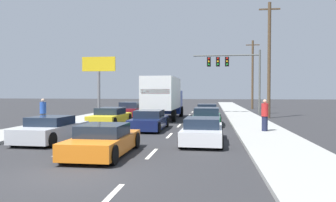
# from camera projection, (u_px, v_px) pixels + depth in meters

# --- Properties ---
(ground_plane) EXTENTS (140.00, 140.00, 0.00)m
(ground_plane) POSITION_uv_depth(u_px,v_px,m) (174.00, 114.00, 33.68)
(ground_plane) COLOR #2B2B2D
(sidewalk_right) EXTENTS (2.92, 80.00, 0.14)m
(sidewalk_right) POSITION_uv_depth(u_px,v_px,m) (244.00, 118.00, 27.82)
(sidewalk_right) COLOR #9E9E99
(sidewalk_right) RESTS_ON ground_plane
(sidewalk_left) EXTENTS (2.92, 80.00, 0.14)m
(sidewalk_left) POSITION_uv_depth(u_px,v_px,m) (96.00, 116.00, 29.64)
(sidewalk_left) COLOR #9E9E99
(sidewalk_left) RESTS_ON ground_plane
(lane_markings) EXTENTS (3.54, 57.00, 0.01)m
(lane_markings) POSITION_uv_depth(u_px,v_px,m) (169.00, 117.00, 29.50)
(lane_markings) COLOR silver
(lane_markings) RESTS_ON ground_plane
(car_maroon) EXTENTS (2.06, 4.24, 1.37)m
(car_maroon) POSITION_uv_depth(u_px,v_px,m) (131.00, 110.00, 29.51)
(car_maroon) COLOR maroon
(car_maroon) RESTS_ON ground_plane
(car_yellow) EXTENTS (2.04, 4.71, 1.19)m
(car_yellow) POSITION_uv_depth(u_px,v_px,m) (110.00, 117.00, 22.76)
(car_yellow) COLOR yellow
(car_yellow) RESTS_ON ground_plane
(car_silver) EXTENTS (1.99, 4.34, 1.18)m
(car_silver) POSITION_uv_depth(u_px,v_px,m) (52.00, 130.00, 14.91)
(car_silver) COLOR #B7BABF
(car_silver) RESTS_ON ground_plane
(box_truck) EXTENTS (2.65, 8.06, 3.47)m
(box_truck) POSITION_uv_depth(u_px,v_px,m) (164.00, 96.00, 26.82)
(box_truck) COLOR white
(box_truck) RESTS_ON ground_plane
(car_navy) EXTENTS (1.89, 4.34, 1.19)m
(car_navy) POSITION_uv_depth(u_px,v_px,m) (149.00, 121.00, 19.46)
(car_navy) COLOR #141E4C
(car_navy) RESTS_ON ground_plane
(car_orange) EXTENTS (1.89, 4.17, 1.13)m
(car_orange) POSITION_uv_depth(u_px,v_px,m) (104.00, 141.00, 11.69)
(car_orange) COLOR orange
(car_orange) RESTS_ON ground_plane
(car_black) EXTENTS (1.98, 4.49, 1.23)m
(car_black) POSITION_uv_depth(u_px,v_px,m) (207.00, 111.00, 28.57)
(car_black) COLOR black
(car_black) RESTS_ON ground_plane
(car_green) EXTENTS (2.04, 4.36, 1.22)m
(car_green) POSITION_uv_depth(u_px,v_px,m) (207.00, 117.00, 22.34)
(car_green) COLOR #196B38
(car_green) RESTS_ON ground_plane
(car_white) EXTENTS (1.91, 4.56, 1.15)m
(car_white) POSITION_uv_depth(u_px,v_px,m) (203.00, 131.00, 14.54)
(car_white) COLOR white
(car_white) RESTS_ON ground_plane
(traffic_signal_mast) EXTENTS (6.87, 0.69, 6.60)m
(traffic_signal_mast) POSITION_uv_depth(u_px,v_px,m) (229.00, 66.00, 33.08)
(traffic_signal_mast) COLOR #595B56
(traffic_signal_mast) RESTS_ON ground_plane
(utility_pole_mid) EXTENTS (1.80, 0.28, 10.09)m
(utility_pole_mid) POSITION_uv_depth(u_px,v_px,m) (269.00, 59.00, 27.89)
(utility_pole_mid) COLOR brown
(utility_pole_mid) RESTS_ON ground_plane
(utility_pole_far) EXTENTS (1.80, 0.28, 9.19)m
(utility_pole_far) POSITION_uv_depth(u_px,v_px,m) (253.00, 74.00, 42.93)
(utility_pole_far) COLOR brown
(utility_pole_far) RESTS_ON ground_plane
(roadside_billboard) EXTENTS (4.34, 0.36, 6.75)m
(roadside_billboard) POSITION_uv_depth(u_px,v_px,m) (99.00, 72.00, 40.62)
(roadside_billboard) COLOR slate
(roadside_billboard) RESTS_ON ground_plane
(pedestrian_near_corner) EXTENTS (0.38, 0.38, 1.75)m
(pedestrian_near_corner) POSITION_uv_depth(u_px,v_px,m) (43.00, 113.00, 19.96)
(pedestrian_near_corner) COLOR #3F3F42
(pedestrian_near_corner) RESTS_ON sidewalk_left
(pedestrian_mid_block) EXTENTS (0.38, 0.38, 1.75)m
(pedestrian_mid_block) POSITION_uv_depth(u_px,v_px,m) (265.00, 115.00, 17.69)
(pedestrian_mid_block) COLOR #1E233F
(pedestrian_mid_block) RESTS_ON sidewalk_right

